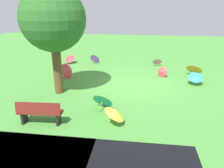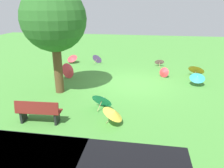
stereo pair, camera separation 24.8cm
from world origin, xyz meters
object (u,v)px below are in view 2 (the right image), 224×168
park_bench (39,112)px  parasol_purple_1 (97,58)px  shade_tree (54,20)px  parasol_teal_0 (197,77)px  parasol_teal_1 (103,99)px  parasol_red_0 (69,70)px  parasol_orange_2 (57,66)px  parasol_yellow_0 (114,113)px  parasol_orange_0 (197,69)px  parasol_red_1 (72,58)px  parasol_red_2 (164,72)px  parasol_pink_0 (159,61)px

park_bench → parasol_purple_1: (-0.16, -8.66, -0.10)m
shade_tree → parasol_teal_0: size_ratio=5.57×
parasol_teal_1 → parasol_teal_0: bearing=-142.1°
parasol_red_0 → parasol_orange_2: (1.24, -1.15, -0.12)m
park_bench → parasol_red_0: size_ratio=1.57×
parasol_yellow_0 → parasol_purple_1: (2.52, -8.28, -0.10)m
shade_tree → parasol_teal_1: 4.15m
parasol_purple_1 → parasol_teal_0: bearing=149.8°
park_bench → shade_tree: (0.42, -2.97, 2.98)m
shade_tree → parasol_orange_2: bearing=-65.0°
shade_tree → parasol_orange_0: shade_tree is taller
shade_tree → parasol_red_1: 6.37m
parasol_yellow_0 → parasol_teal_0: bearing=-129.0°
shade_tree → parasol_yellow_0: bearing=140.1°
shade_tree → parasol_orange_0: size_ratio=4.14×
parasol_orange_0 → parasol_red_1: size_ratio=1.31×
parasol_teal_0 → parasol_yellow_0: parasol_yellow_0 is taller
parasol_red_0 → parasol_red_2: size_ratio=1.55×
parasol_red_0 → shade_tree: bearing=97.9°
parasol_pink_0 → parasol_teal_1: (2.58, 7.06, 0.06)m
parasol_red_2 → parasol_teal_1: (2.73, 4.56, 0.10)m
parasol_orange_2 → parasol_teal_0: bearing=171.4°
parasol_red_1 → parasol_orange_2: parasol_orange_2 is taller
shade_tree → parasol_yellow_0: (-3.11, 2.60, -2.99)m
parasol_pink_0 → parasol_red_2: parasol_pink_0 is taller
parasol_pink_0 → parasol_purple_1: (4.44, -0.02, 0.02)m
parasol_red_1 → parasol_teal_0: bearing=157.3°
shade_tree → parasol_orange_2: 4.80m
shade_tree → parasol_purple_1: size_ratio=5.75×
parasol_red_1 → parasol_pink_0: 6.30m
parasol_orange_0 → parasol_teal_0: parasol_orange_0 is taller
parasol_teal_0 → parasol_purple_1: (6.27, -3.65, -0.10)m
parasol_red_2 → parasol_yellow_0: parasol_yellow_0 is taller
parasol_orange_0 → parasol_teal_0: (0.29, 1.72, 0.02)m
parasol_orange_0 → parasol_yellow_0: 7.53m
parasol_red_0 → parasol_pink_0: parasol_red_0 is taller
park_bench → shade_tree: shade_tree is taller
parasol_red_0 → parasol_pink_0: size_ratio=1.48×
parasol_teal_0 → parasol_purple_1: bearing=-30.2°
parasol_red_0 → parasol_teal_1: size_ratio=1.02×
parasol_red_2 → parasol_red_1: bearing=-19.4°
park_bench → parasol_red_0: 5.18m
shade_tree → parasol_orange_2: (1.54, -3.31, -3.11)m
parasol_red_0 → parasol_teal_1: bearing=127.7°
parasol_purple_1 → park_bench: bearing=88.9°
parasol_red_2 → parasol_yellow_0: bearing=70.2°
parasol_red_1 → parasol_teal_0: size_ratio=1.03×
parasol_orange_2 → parasol_red_2: bearing=178.8°
parasol_teal_0 → parasol_purple_1: 7.25m
parasol_orange_0 → parasol_purple_1: size_ratio=1.39×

